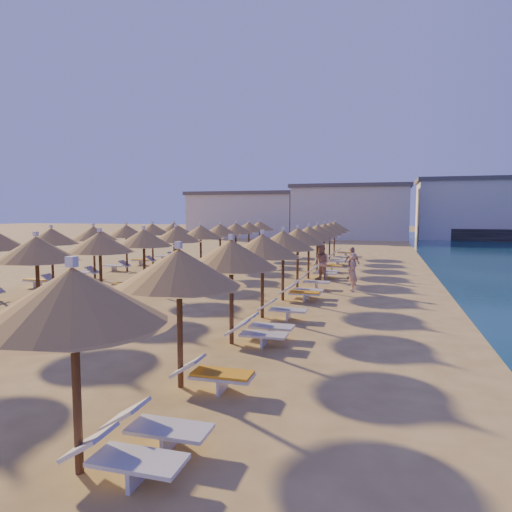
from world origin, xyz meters
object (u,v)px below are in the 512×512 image
(beachgoer_c, at_px, (352,263))
(beachgoer_b, at_px, (321,263))
(parasol_row_west, at_px, (176,235))
(parasol_row_east, at_px, (298,237))
(beachgoer_a, at_px, (352,272))

(beachgoer_c, bearing_deg, beachgoer_b, -101.47)
(parasol_row_west, distance_m, beachgoer_b, 7.60)
(beachgoer_c, bearing_deg, parasol_row_east, -83.29)
(parasol_row_west, xyz_separation_m, beachgoer_b, (7.01, 2.55, -1.45))
(parasol_row_west, bearing_deg, beachgoer_c, 24.48)
(beachgoer_b, bearing_deg, parasol_row_east, -61.83)
(parasol_row_west, xyz_separation_m, beachgoer_a, (8.79, -0.33, -1.52))
(parasol_row_east, bearing_deg, beachgoer_c, 59.82)
(beachgoer_b, relative_size, beachgoer_a, 1.08)
(parasol_row_east, bearing_deg, beachgoer_a, -7.25)
(beachgoer_a, bearing_deg, beachgoer_c, 164.80)
(parasol_row_west, relative_size, beachgoer_a, 19.95)
(parasol_row_west, height_order, beachgoer_b, parasol_row_west)
(beachgoer_b, bearing_deg, beachgoer_c, 86.63)
(parasol_row_west, height_order, beachgoer_a, parasol_row_west)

